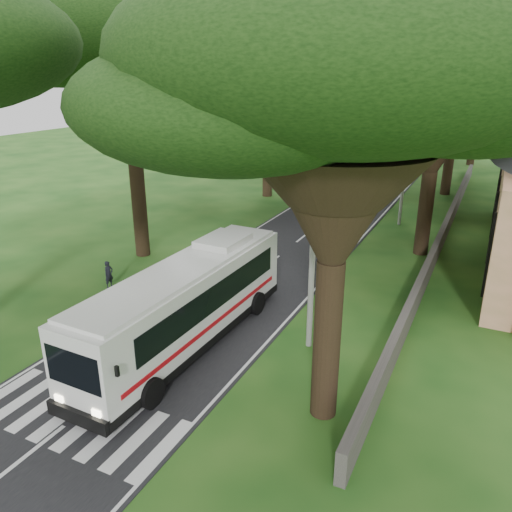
% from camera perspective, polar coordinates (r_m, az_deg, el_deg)
% --- Properties ---
extents(ground, '(140.00, 140.00, 0.00)m').
position_cam_1_polar(ground, '(20.02, -15.84, -14.16)').
color(ground, '#144112').
rests_on(ground, ground).
extents(road, '(8.00, 120.00, 0.04)m').
position_cam_1_polar(road, '(40.25, 8.05, 4.25)').
color(road, black).
rests_on(road, ground).
extents(crosswalk, '(8.00, 3.00, 0.01)m').
position_cam_1_polar(crosswalk, '(18.90, -19.96, -17.00)').
color(crosswalk, silver).
rests_on(crosswalk, ground).
extents(property_wall, '(0.35, 50.00, 1.20)m').
position_cam_1_polar(property_wall, '(37.49, 20.77, 2.82)').
color(property_wall, '#383533').
rests_on(property_wall, ground).
extents(pole_near, '(1.60, 0.24, 8.00)m').
position_cam_1_polar(pole_near, '(20.15, 6.47, 0.19)').
color(pole_near, gray).
rests_on(pole_near, ground).
extents(pole_mid, '(1.60, 0.24, 8.00)m').
position_cam_1_polar(pole_mid, '(39.00, 16.61, 9.39)').
color(pole_mid, gray).
rests_on(pole_mid, ground).
extents(pole_far, '(1.60, 0.24, 8.00)m').
position_cam_1_polar(pole_far, '(58.62, 20.17, 12.47)').
color(pole_far, gray).
rests_on(pole_far, ground).
extents(tree_l_mida, '(14.14, 14.14, 16.42)m').
position_cam_1_polar(tree_l_mida, '(31.01, -14.82, 23.79)').
color(tree_l_mida, black).
rests_on(tree_l_mida, ground).
extents(tree_l_midb, '(13.85, 13.85, 15.86)m').
position_cam_1_polar(tree_l_midb, '(46.09, 1.42, 22.50)').
color(tree_l_midb, black).
rests_on(tree_l_midb, ground).
extents(tree_l_far, '(12.77, 12.77, 14.58)m').
position_cam_1_polar(tree_l_far, '(63.19, 7.80, 20.81)').
color(tree_l_far, black).
rests_on(tree_l_far, ground).
extents(tree_r_near, '(12.51, 12.51, 14.09)m').
position_cam_1_polar(tree_r_near, '(14.49, 9.86, 20.66)').
color(tree_r_near, black).
rests_on(tree_r_near, ground).
extents(tree_r_mida, '(13.84, 13.84, 13.69)m').
position_cam_1_polar(tree_r_mida, '(32.10, 20.43, 18.42)').
color(tree_r_mida, black).
rests_on(tree_r_mida, ground).
extents(tree_r_midb, '(16.28, 16.28, 15.31)m').
position_cam_1_polar(tree_r_midb, '(50.06, 22.52, 19.80)').
color(tree_r_midb, black).
rests_on(tree_r_midb, ground).
extents(tree_r_far, '(15.53, 15.53, 15.96)m').
position_cam_1_polar(tree_r_far, '(67.97, 24.80, 19.96)').
color(tree_r_far, black).
rests_on(tree_r_far, ground).
extents(coach_bus, '(3.17, 12.46, 3.66)m').
position_cam_1_polar(coach_bus, '(21.21, -7.85, -5.29)').
color(coach_bus, silver).
rests_on(coach_bus, ground).
extents(distant_car_a, '(2.58, 4.41, 1.41)m').
position_cam_1_polar(distant_car_a, '(51.43, 10.00, 8.52)').
color(distant_car_a, '#B7B9BD').
rests_on(distant_car_a, road).
extents(distant_car_b, '(2.34, 4.54, 1.43)m').
position_cam_1_polar(distant_car_b, '(65.12, 14.71, 10.66)').
color(distant_car_b, '#222250').
rests_on(distant_car_b, road).
extents(pedestrian, '(0.41, 0.58, 1.52)m').
position_cam_1_polar(pedestrian, '(28.11, -16.47, -2.04)').
color(pedestrian, black).
rests_on(pedestrian, ground).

